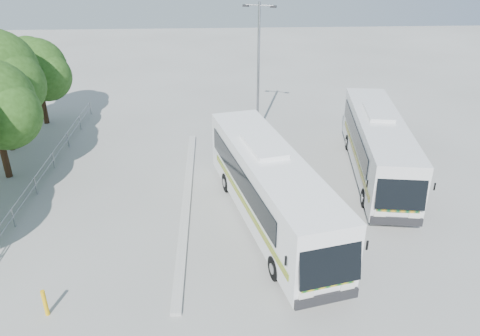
{
  "coord_description": "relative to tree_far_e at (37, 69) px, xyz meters",
  "views": [
    {
      "loc": [
        -0.71,
        -18.38,
        11.97
      ],
      "look_at": [
        0.39,
        2.14,
        1.66
      ],
      "focal_mm": 35.0,
      "sensor_mm": 36.0,
      "label": 1
    }
  ],
  "objects": [
    {
      "name": "ground",
      "position": [
        12.63,
        -13.3,
        -3.89
      ],
      "size": [
        100.0,
        100.0,
        0.0
      ],
      "primitive_type": "plane",
      "color": "#A5A5A0",
      "rests_on": "ground"
    },
    {
      "name": "tree_far_e",
      "position": [
        0.0,
        0.0,
        0.0
      ],
      "size": [
        4.54,
        4.28,
        5.92
      ],
      "color": "#382314",
      "rests_on": "ground"
    },
    {
      "name": "bollard",
      "position": [
        5.83,
        -18.96,
        -3.36
      ],
      "size": [
        0.16,
        0.16,
        1.06
      ],
      "primitive_type": "cylinder",
      "rotation": [
        0.0,
        0.0,
        -0.09
      ],
      "color": "#DFA60D",
      "rests_on": "ground"
    },
    {
      "name": "coach_main",
      "position": [
        14.25,
        -13.5,
        -2.05
      ],
      "size": [
        5.13,
        12.32,
        3.36
      ],
      "rotation": [
        0.0,
        0.0,
        0.23
      ],
      "color": "white",
      "rests_on": "ground"
    },
    {
      "name": "coach_adjacent",
      "position": [
        20.62,
        -8.94,
        -2.14
      ],
      "size": [
        3.91,
        11.68,
        3.18
      ],
      "rotation": [
        0.0,
        0.0,
        -0.14
      ],
      "color": "silver",
      "rests_on": "ground"
    },
    {
      "name": "kerb_divider",
      "position": [
        10.33,
        -11.3,
        -3.81
      ],
      "size": [
        0.4,
        16.0,
        0.15
      ],
      "primitive_type": "cube",
      "color": "#B2B2AD",
      "rests_on": "ground"
    },
    {
      "name": "railing",
      "position": [
        2.63,
        -9.3,
        -3.15
      ],
      "size": [
        0.06,
        22.0,
        1.0
      ],
      "color": "gray",
      "rests_on": "ground"
    },
    {
      "name": "lamppost",
      "position": [
        14.63,
        -2.73,
        0.75
      ],
      "size": [
        2.0,
        0.82,
        8.41
      ],
      "rotation": [
        0.0,
        0.0,
        -0.32
      ],
      "color": "#93959B",
      "rests_on": "ground"
    }
  ]
}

